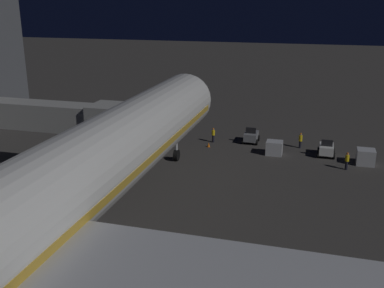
% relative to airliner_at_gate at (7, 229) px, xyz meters
% --- Properties ---
extents(ground_plane, '(320.00, 320.00, 0.00)m').
position_rel_airliner_at_gate_xyz_m(ground_plane, '(0.00, -9.04, -5.83)').
color(ground_plane, '#383533').
extents(airliner_at_gate, '(52.31, 67.33, 19.62)m').
position_rel_airliner_at_gate_xyz_m(airliner_at_gate, '(0.00, 0.00, 0.00)').
color(airliner_at_gate, silver).
rests_on(airliner_at_gate, ground_plane).
extents(jet_bridge, '(21.21, 3.40, 7.46)m').
position_rel_airliner_at_gate_xyz_m(jet_bridge, '(11.44, -19.88, 0.09)').
color(jet_bridge, '#9E9E99').
rests_on(jet_bridge, ground_plane).
extents(baggage_tug_lead, '(1.86, 2.45, 1.95)m').
position_rel_airliner_at_gate_xyz_m(baggage_tug_lead, '(-6.71, -35.69, -5.05)').
color(baggage_tug_lead, slate).
rests_on(baggage_tug_lead, ground_plane).
extents(baggage_tug_spare, '(1.86, 2.48, 1.95)m').
position_rel_airliner_at_gate_xyz_m(baggage_tug_spare, '(-15.45, -32.99, -5.05)').
color(baggage_tug_spare, silver).
rests_on(baggage_tug_spare, ground_plane).
extents(baggage_container_near_belt, '(1.82, 1.72, 1.64)m').
position_rel_airliner_at_gate_xyz_m(baggage_container_near_belt, '(-19.40, -31.31, -5.01)').
color(baggage_container_near_belt, '#B7BABF').
rests_on(baggage_container_near_belt, ground_plane).
extents(baggage_container_mid_row, '(1.77, 1.58, 1.54)m').
position_rel_airliner_at_gate_xyz_m(baggage_container_mid_row, '(-9.88, -31.95, -5.06)').
color(baggage_container_mid_row, '#B7BABF').
rests_on(baggage_container_mid_row, ground_plane).
extents(ground_crew_near_nose_gear, '(0.40, 0.40, 1.79)m').
position_rel_airliner_at_gate_xyz_m(ground_crew_near_nose_gear, '(-2.29, -34.54, -4.84)').
color(ground_crew_near_nose_gear, black).
rests_on(ground_crew_near_nose_gear, ground_plane).
extents(ground_crew_by_belt_loader, '(0.40, 0.40, 1.84)m').
position_rel_airliner_at_gate_xyz_m(ground_crew_by_belt_loader, '(-17.44, -29.15, -4.81)').
color(ground_crew_by_belt_loader, black).
rests_on(ground_crew_by_belt_loader, ground_plane).
extents(ground_crew_marshaller_fwd, '(0.40, 0.40, 1.82)m').
position_rel_airliner_at_gate_xyz_m(ground_crew_marshaller_fwd, '(-12.54, -35.12, -4.83)').
color(ground_crew_marshaller_fwd, black).
rests_on(ground_crew_marshaller_fwd, ground_plane).
extents(traffic_cone_nose_port, '(0.36, 0.36, 0.55)m').
position_rel_airliner_at_gate_xyz_m(traffic_cone_nose_port, '(-2.20, -32.59, -5.55)').
color(traffic_cone_nose_port, orange).
rests_on(traffic_cone_nose_port, ground_plane).
extents(traffic_cone_nose_starboard, '(0.36, 0.36, 0.55)m').
position_rel_airliner_at_gate_xyz_m(traffic_cone_nose_starboard, '(2.20, -32.59, -5.55)').
color(traffic_cone_nose_starboard, orange).
rests_on(traffic_cone_nose_starboard, ground_plane).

